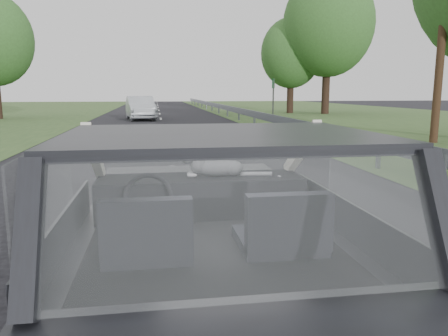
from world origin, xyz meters
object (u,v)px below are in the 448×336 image
object	(u,v)px
cat	(218,167)
utility_pole	(444,18)
subject_car	(211,236)
other_car	(140,108)
highway_sign	(273,99)

from	to	relation	value
cat	utility_pole	bearing A→B (deg)	50.93
subject_car	utility_pole	bearing A→B (deg)	49.85
other_car	utility_pole	size ratio (longest dim) A/B	0.54
other_car	highway_sign	size ratio (longest dim) A/B	1.74
subject_car	utility_pole	size ratio (longest dim) A/B	0.52
subject_car	highway_sign	bearing A→B (deg)	73.79
cat	utility_pole	distance (m)	13.05
subject_car	other_car	distance (m)	23.62
cat	other_car	xyz separation A→B (m)	(-1.30, 22.97, -0.39)
subject_car	utility_pole	xyz separation A→B (m)	(8.58, 10.18, 3.16)
cat	utility_pole	size ratio (longest dim) A/B	0.07
cat	highway_sign	world-z (taller)	highway_sign
subject_car	utility_pole	world-z (taller)	utility_pole
subject_car	other_car	world-z (taller)	subject_car
subject_car	cat	distance (m)	0.73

